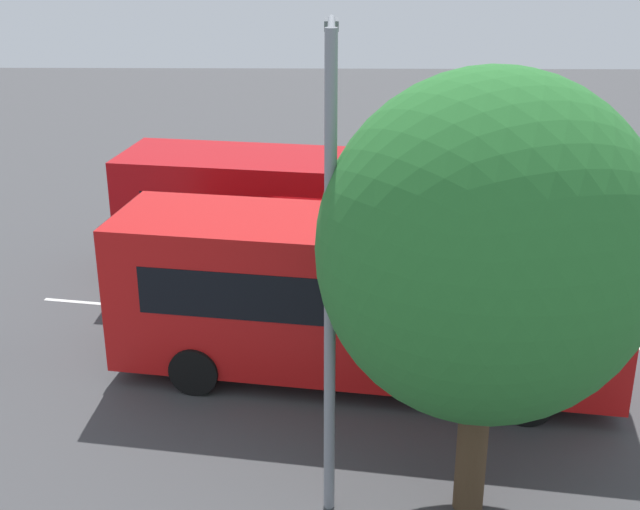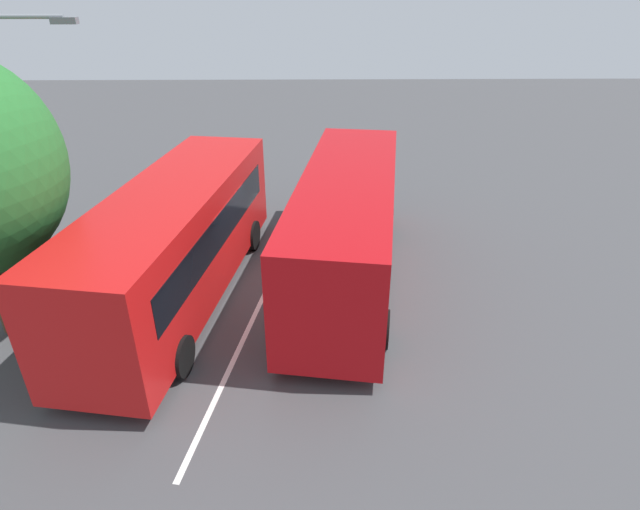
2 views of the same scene
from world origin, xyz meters
name	(u,v)px [view 1 (image 1 of 2)]	position (x,y,z in m)	size (l,w,h in m)	color
ground_plane	(330,323)	(0.00, 0.00, 0.00)	(66.27, 66.27, 0.00)	#424244
bus_far_left	(319,216)	(0.28, -2.14, 1.68)	(9.48, 3.76, 3.06)	#B70C11
bus_center_left	(363,295)	(-0.60, 2.24, 1.68)	(9.48, 3.79, 3.06)	red
street_lamp	(330,249)	(0.00, 5.84, 3.98)	(0.20, 2.28, 6.87)	gray
depot_tree	(487,250)	(-2.04, 6.06, 4.06)	(4.49, 4.05, 6.44)	#4C3823
lane_stripe_outer_left	(330,323)	(0.00, 0.00, 0.00)	(13.21, 0.12, 0.01)	silver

